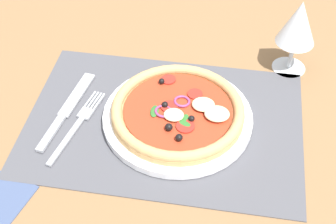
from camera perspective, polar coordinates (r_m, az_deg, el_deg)
The scene contains 7 objects.
ground_plane at distance 85.04cm, azimuth -0.45°, elevation -1.80°, with size 190.00×140.00×2.40cm, color olive.
placemat at distance 84.02cm, azimuth -0.46°, elevation -1.15°, with size 47.25×32.68×0.40cm, color #4C4C51.
plate at distance 83.54cm, azimuth 1.13°, elevation -0.66°, with size 25.70×25.70×1.31cm, color white.
pizza at distance 82.27cm, azimuth 1.23°, elevation 0.18°, with size 22.66×22.66×2.59cm.
fork at distance 84.70cm, azimuth -10.39°, elevation -1.22°, with size 5.26×17.92×0.44cm.
knife at distance 87.36cm, azimuth -11.75°, elevation 0.33°, with size 4.65×20.02×0.62cm.
wine_glass at distance 91.75cm, azimuth 15.02°, elevation 9.83°, with size 7.20×7.20×14.90cm.
Camera 1 is at (9.97, -57.03, 61.08)cm, focal length 51.96 mm.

